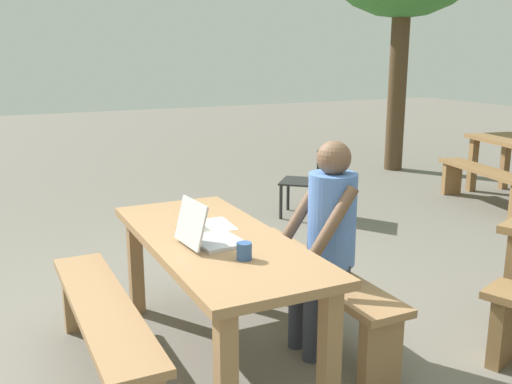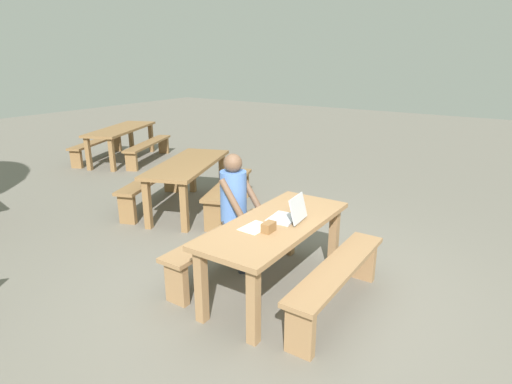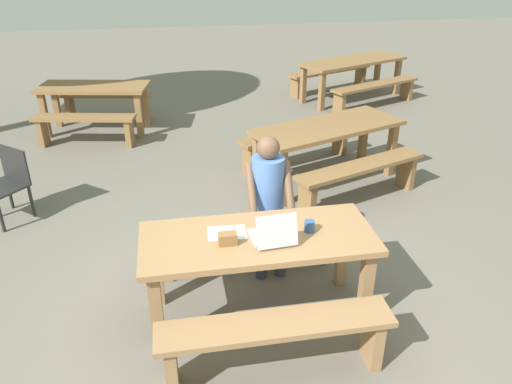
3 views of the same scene
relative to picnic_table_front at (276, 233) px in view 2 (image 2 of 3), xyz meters
name	(u,v)px [view 2 (image 2 of 3)]	position (x,y,z in m)	size (l,w,h in m)	color
ground_plane	(275,290)	(0.00, 0.00, -0.63)	(30.00, 30.00, 0.00)	slate
picnic_table_front	(276,233)	(0.00, 0.00, 0.00)	(1.81, 0.76, 0.75)	#9E754C
bench_near	(337,278)	(0.00, -0.66, -0.28)	(1.64, 0.30, 0.47)	#9E754C
bench_far	(223,243)	(0.00, 0.66, -0.28)	(1.64, 0.30, 0.47)	#9E754C
laptop	(289,214)	(0.10, -0.09, 0.18)	(0.33, 0.34, 0.26)	silver
small_pouch	(269,227)	(-0.24, -0.07, 0.16)	(0.14, 0.09, 0.09)	olive
paper_sheet	(255,227)	(-0.23, 0.09, 0.12)	(0.31, 0.23, 0.00)	white
coffee_mug	(295,205)	(0.40, 0.00, 0.16)	(0.08, 0.08, 0.09)	#335693
person_seated	(236,203)	(0.21, 0.63, 0.13)	(0.40, 0.40, 1.30)	#333847
picnic_table_mid	(121,133)	(2.86, 5.78, 0.00)	(2.22, 1.49, 0.74)	olive
bench_mid_south	(148,147)	(3.11, 5.20, -0.30)	(1.86, 1.01, 0.43)	olive
bench_mid_north	(97,145)	(2.62, 6.36, -0.30)	(1.86, 1.01, 0.43)	olive
picnic_table_distant	(188,170)	(1.30, 2.33, 0.00)	(2.03, 1.36, 0.75)	olive
bench_distant_south	(229,190)	(1.52, 1.74, -0.28)	(1.70, 0.88, 0.47)	olive
bench_distant_north	(151,185)	(1.07, 2.93, -0.28)	(1.70, 0.88, 0.47)	olive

